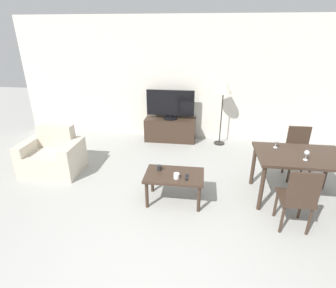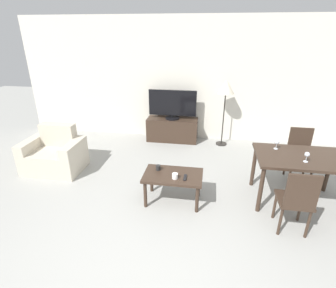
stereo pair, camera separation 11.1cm
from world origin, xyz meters
name	(u,v)px [view 1 (the left image)]	position (x,y,z in m)	size (l,w,h in m)	color
ground_plane	(152,275)	(0.00, 0.00, 0.00)	(18.00, 18.00, 0.00)	#9E9E99
wall_back	(184,80)	(0.00, 4.01, 1.35)	(7.70, 0.06, 2.70)	silver
armchair	(53,156)	(-2.19, 1.99, 0.29)	(1.01, 0.71, 0.81)	beige
tv_stand	(170,129)	(-0.27, 3.72, 0.26)	(1.15, 0.44, 0.53)	#38281E
tv	(170,105)	(-0.27, 3.72, 0.86)	(1.07, 0.32, 0.65)	black
coffee_table	(174,178)	(0.08, 1.35, 0.39)	(0.85, 0.53, 0.46)	#38281E
dining_table	(300,160)	(1.88, 1.65, 0.65)	(1.25, 0.82, 0.74)	#38281E
dining_chair_near	(298,197)	(1.67, 0.93, 0.49)	(0.40, 0.40, 0.89)	#38281E
dining_chair_far	(298,150)	(2.10, 2.37, 0.49)	(0.40, 0.40, 0.89)	#38281E
floor_lamp	(224,89)	(0.87, 3.66, 1.25)	(0.35, 0.35, 1.45)	black
remote_primary	(187,177)	(0.27, 1.27, 0.47)	(0.04, 0.15, 0.02)	black
cup_white_near	(159,168)	(-0.15, 1.44, 0.50)	(0.07, 0.07, 0.08)	black
cup_colored_far	(177,176)	(0.13, 1.24, 0.50)	(0.08, 0.08, 0.08)	white
wine_glass_center	(276,141)	(1.57, 1.86, 0.84)	(0.07, 0.07, 0.15)	silver
wine_glass_right	(307,153)	(1.88, 1.48, 0.84)	(0.07, 0.07, 0.15)	silver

